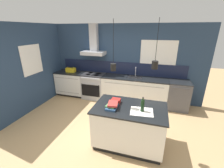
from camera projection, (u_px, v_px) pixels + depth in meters
name	position (u px, v px, depth m)	size (l,w,h in m)	color
ground_plane	(101.00, 128.00, 3.91)	(16.00, 16.00, 0.00)	tan
wall_back	(119.00, 61.00, 5.24)	(5.60, 2.50, 2.60)	navy
wall_left	(36.00, 67.00, 4.73)	(0.08, 3.80, 2.60)	navy
counter_run_left	(72.00, 83.00, 5.76)	(1.09, 0.64, 0.91)	black
counter_run_sink	(134.00, 90.00, 5.11)	(2.18, 0.64, 1.23)	black
oven_range	(94.00, 86.00, 5.50)	(0.78, 0.66, 0.91)	#B5B5BA
dishwasher	(178.00, 95.00, 4.73)	(0.64, 0.65, 0.91)	#4C4C51
kitchen_island	(129.00, 126.00, 3.24)	(1.49, 0.93, 0.91)	black
bottle_on_island	(143.00, 106.00, 2.89)	(0.07, 0.07, 0.30)	#193319
book_stack	(112.00, 105.00, 3.05)	(0.25, 0.33, 0.11)	#335684
red_supply_box	(116.00, 101.00, 3.26)	(0.19, 0.15, 0.09)	red
paper_pile	(142.00, 112.00, 2.92)	(0.47, 0.39, 0.01)	silver
yellow_toolbox	(71.00, 70.00, 5.57)	(0.34, 0.18, 0.19)	gold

